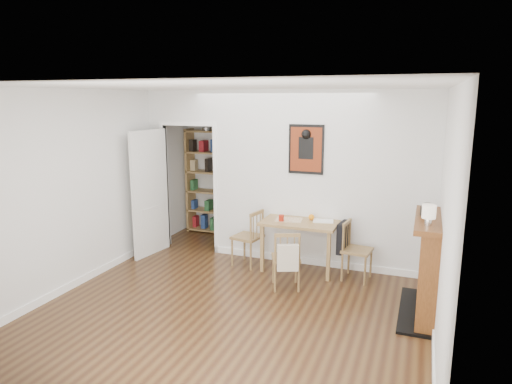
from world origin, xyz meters
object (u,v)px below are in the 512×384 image
at_px(red_glass, 281,218).
at_px(ceramic_jar_a, 424,211).
at_px(chair_left, 247,238).
at_px(ceramic_jar_b, 427,207).
at_px(fireplace, 429,264).
at_px(dining_table, 300,227).
at_px(chair_front, 286,259).
at_px(chair_right, 356,250).
at_px(mantel_lamp, 429,213).
at_px(orange_fruit, 311,217).
at_px(bookshelf, 209,182).
at_px(notebook, 323,221).

relative_size(red_glass, ceramic_jar_a, 0.87).
bearing_deg(chair_left, ceramic_jar_b, -10.65).
relative_size(fireplace, ceramic_jar_a, 11.22).
bearing_deg(dining_table, chair_front, -89.54).
height_order(fireplace, ceramic_jar_a, ceramic_jar_a).
bearing_deg(chair_left, chair_right, 0.48).
xyz_separation_m(chair_left, mantel_lamp, (2.49, -1.10, 0.87)).
bearing_deg(chair_right, chair_left, -179.52).
height_order(fireplace, orange_fruit, fireplace).
height_order(chair_right, chair_front, chair_right).
xyz_separation_m(fireplace, ceramic_jar_a, (-0.10, 0.07, 0.60)).
distance_m(dining_table, chair_right, 0.86).
bearing_deg(chair_right, mantel_lamp, -51.55).
bearing_deg(red_glass, bookshelf, 142.70).
distance_m(dining_table, red_glass, 0.31).
bearing_deg(notebook, orange_fruit, 174.11).
relative_size(chair_left, chair_right, 1.04).
distance_m(red_glass, notebook, 0.61).
height_order(chair_front, bookshelf, bookshelf).
height_order(chair_front, ceramic_jar_a, ceramic_jar_a).
height_order(bookshelf, ceramic_jar_a, bookshelf).
bearing_deg(chair_front, bookshelf, 136.48).
bearing_deg(orange_fruit, ceramic_jar_b, -23.39).
bearing_deg(red_glass, dining_table, 25.83).
relative_size(chair_left, chair_front, 1.08).
bearing_deg(mantel_lamp, bookshelf, 146.76).
bearing_deg(red_glass, notebook, 20.01).
relative_size(dining_table, fireplace, 0.87).
relative_size(red_glass, ceramic_jar_b, 0.94).
bearing_deg(dining_table, mantel_lamp, -35.23).
relative_size(chair_front, red_glass, 8.21).
bearing_deg(bookshelf, ceramic_jar_a, -28.84).
xyz_separation_m(mantel_lamp, ceramic_jar_a, (-0.05, 0.43, -0.08)).
relative_size(dining_table, bookshelf, 0.56).
relative_size(bookshelf, ceramic_jar_a, 17.29).
height_order(chair_left, red_glass, chair_left).
bearing_deg(chair_left, dining_table, 7.53).
bearing_deg(red_glass, mantel_lamp, -28.99).
bearing_deg(dining_table, ceramic_jar_a, -25.16).
distance_m(fireplace, ceramic_jar_b, 0.66).
height_order(bookshelf, red_glass, bookshelf).
xyz_separation_m(chair_front, ceramic_jar_a, (1.66, -0.07, 0.81)).
distance_m(chair_left, chair_front, 1.00).
relative_size(chair_front, fireplace, 0.64).
relative_size(bookshelf, ceramic_jar_b, 18.62).
relative_size(red_glass, orange_fruit, 1.15).
bearing_deg(chair_front, orange_fruit, 80.88).
relative_size(dining_table, notebook, 3.79).
xyz_separation_m(dining_table, mantel_lamp, (1.71, -1.21, 0.65)).
height_order(mantel_lamp, ceramic_jar_a, mantel_lamp).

